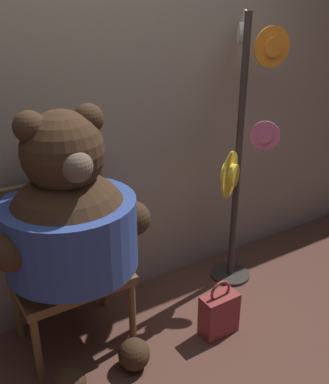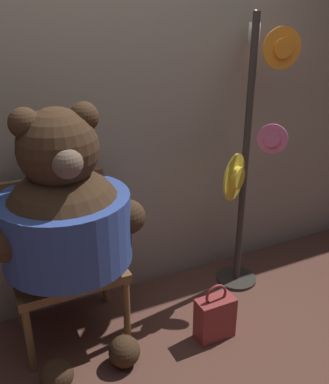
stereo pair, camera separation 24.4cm
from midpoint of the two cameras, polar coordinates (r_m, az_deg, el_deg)
The scene contains 6 objects.
ground_plane at distance 2.62m, azimuth -4.02°, elevation -19.37°, with size 14.00×14.00×0.00m, color brown.
wall_back at distance 2.51m, azimuth -11.58°, elevation 12.62°, with size 8.00×0.10×2.65m.
chair at distance 2.47m, azimuth -16.03°, elevation -8.54°, with size 0.60×0.44×0.93m.
teddy_bear at distance 2.21m, azimuth -15.54°, elevation -4.42°, with size 0.81×0.72×1.37m.
hat_display_rack at distance 2.73m, azimuth 7.70°, elevation 5.80°, with size 0.55×0.40×1.77m.
handbag_on_ground at distance 2.59m, azimuth 4.52°, elevation -15.91°, with size 0.22×0.12×0.36m.
Camera 1 is at (-0.98, -1.65, 1.77)m, focal length 40.00 mm.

